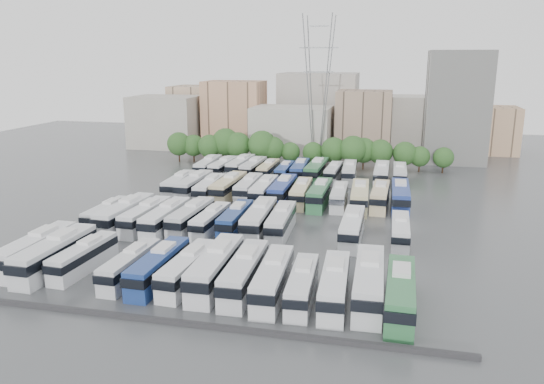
% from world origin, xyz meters
% --- Properties ---
extents(ground, '(220.00, 220.00, 0.00)m').
position_xyz_m(ground, '(0.00, 0.00, 0.00)').
color(ground, '#424447').
rests_on(ground, ground).
extents(parapet, '(56.00, 0.50, 0.50)m').
position_xyz_m(parapet, '(0.00, -33.00, 0.25)').
color(parapet, '#2D2D30').
rests_on(parapet, ground).
extents(tree_line, '(65.71, 8.00, 8.29)m').
position_xyz_m(tree_line, '(-2.77, 42.06, 4.35)').
color(tree_line, black).
rests_on(tree_line, ground).
extents(city_buildings, '(102.00, 35.00, 20.00)m').
position_xyz_m(city_buildings, '(-7.46, 71.86, 7.87)').
color(city_buildings, '#9E998E').
rests_on(city_buildings, ground).
extents(apartment_tower, '(14.00, 14.00, 26.00)m').
position_xyz_m(apartment_tower, '(34.00, 58.00, 13.00)').
color(apartment_tower, silver).
rests_on(apartment_tower, ground).
extents(electricity_pylon, '(9.00, 6.91, 33.83)m').
position_xyz_m(electricity_pylon, '(2.00, 50.00, 18.66)').
color(electricity_pylon, slate).
rests_on(electricity_pylon, ground).
extents(bus_r0_s0, '(2.97, 13.09, 4.10)m').
position_xyz_m(bus_r0_s0, '(-21.35, -22.95, 2.01)').
color(bus_r0_s0, silver).
rests_on(bus_r0_s0, ground).
extents(bus_r0_s1, '(3.13, 13.46, 4.21)m').
position_xyz_m(bus_r0_s1, '(-18.16, -23.83, 2.07)').
color(bus_r0_s1, silver).
rests_on(bus_r0_s1, ground).
extents(bus_r0_s2, '(2.99, 11.32, 3.52)m').
position_xyz_m(bus_r0_s2, '(-14.91, -23.13, 1.73)').
color(bus_r0_s2, silver).
rests_on(bus_r0_s2, ground).
extents(bus_r0_s4, '(2.65, 11.12, 3.47)m').
position_xyz_m(bus_r0_s4, '(-8.35, -24.22, 1.71)').
color(bus_r0_s4, silver).
rests_on(bus_r0_s4, ground).
extents(bus_r0_s5, '(2.78, 12.15, 3.80)m').
position_xyz_m(bus_r0_s5, '(-4.89, -24.21, 1.87)').
color(bus_r0_s5, navy).
rests_on(bus_r0_s5, ground).
extents(bus_r0_s6, '(3.10, 11.93, 3.71)m').
position_xyz_m(bus_r0_s6, '(-1.51, -23.96, 1.82)').
color(bus_r0_s6, silver).
rests_on(bus_r0_s6, ground).
extents(bus_r0_s7, '(3.25, 13.53, 4.23)m').
position_xyz_m(bus_r0_s7, '(1.58, -23.52, 2.07)').
color(bus_r0_s7, silver).
rests_on(bus_r0_s7, ground).
extents(bus_r0_s8, '(3.17, 12.90, 4.02)m').
position_xyz_m(bus_r0_s8, '(4.99, -24.02, 1.97)').
color(bus_r0_s8, silver).
rests_on(bus_r0_s8, ground).
extents(bus_r0_s9, '(3.28, 12.62, 3.92)m').
position_xyz_m(bus_r0_s9, '(8.32, -24.75, 1.93)').
color(bus_r0_s9, silver).
rests_on(bus_r0_s9, ground).
extents(bus_r0_s10, '(2.99, 11.31, 3.52)m').
position_xyz_m(bus_r0_s10, '(11.52, -25.18, 1.73)').
color(bus_r0_s10, silver).
rests_on(bus_r0_s10, ground).
extents(bus_r0_s11, '(3.22, 12.33, 3.83)m').
position_xyz_m(bus_r0_s11, '(14.81, -24.84, 1.88)').
color(bus_r0_s11, silver).
rests_on(bus_r0_s11, ground).
extents(bus_r0_s12, '(3.25, 13.64, 4.26)m').
position_xyz_m(bus_r0_s12, '(18.22, -23.75, 2.09)').
color(bus_r0_s12, silver).
rests_on(bus_r0_s12, ground).
extents(bus_r0_s13, '(3.01, 12.90, 4.03)m').
position_xyz_m(bus_r0_s13, '(21.37, -25.43, 1.98)').
color(bus_r0_s13, '#317342').
rests_on(bus_r0_s13, ground).
extents(bus_r1_s0, '(2.59, 11.05, 3.45)m').
position_xyz_m(bus_r1_s0, '(-21.43, -6.35, 1.70)').
color(bus_r1_s0, silver).
rests_on(bus_r1_s0, ground).
extents(bus_r1_s1, '(3.42, 13.39, 4.17)m').
position_xyz_m(bus_r1_s1, '(-18.06, -7.14, 2.05)').
color(bus_r1_s1, silver).
rests_on(bus_r1_s1, ground).
extents(bus_r1_s2, '(3.08, 12.30, 3.83)m').
position_xyz_m(bus_r1_s2, '(-14.99, -6.81, 1.88)').
color(bus_r1_s2, silver).
rests_on(bus_r1_s2, ground).
extents(bus_r1_s3, '(2.88, 12.67, 3.97)m').
position_xyz_m(bus_r1_s3, '(-11.54, -7.29, 1.95)').
color(bus_r1_s3, silver).
rests_on(bus_r1_s3, ground).
extents(bus_r1_s4, '(3.20, 12.44, 3.87)m').
position_xyz_m(bus_r1_s4, '(-8.25, -5.91, 1.90)').
color(bus_r1_s4, silver).
rests_on(bus_r1_s4, ground).
extents(bus_r1_s5, '(2.80, 11.08, 3.45)m').
position_xyz_m(bus_r1_s5, '(-5.12, -6.20, 1.69)').
color(bus_r1_s5, white).
rests_on(bus_r1_s5, ground).
extents(bus_r1_s6, '(2.71, 11.72, 3.67)m').
position_xyz_m(bus_r1_s6, '(-1.75, -5.04, 1.80)').
color(bus_r1_s6, navy).
rests_on(bus_r1_s6, ground).
extents(bus_r1_s7, '(3.36, 13.30, 4.14)m').
position_xyz_m(bus_r1_s7, '(1.76, -4.93, 2.03)').
color(bus_r1_s7, silver).
rests_on(bus_r1_s7, ground).
extents(bus_r1_s8, '(3.12, 12.28, 3.82)m').
position_xyz_m(bus_r1_s8, '(5.00, -5.13, 1.88)').
color(bus_r1_s8, silver).
rests_on(bus_r1_s8, ground).
extents(bus_r1_s11, '(2.76, 12.36, 3.87)m').
position_xyz_m(bus_r1_s11, '(15.04, -5.50, 1.90)').
color(bus_r1_s11, white).
rests_on(bus_r1_s11, ground).
extents(bus_r1_s13, '(2.45, 11.01, 3.45)m').
position_xyz_m(bus_r1_s13, '(21.46, -4.94, 1.69)').
color(bus_r1_s13, silver).
rests_on(bus_r1_s13, ground).
extents(bus_r2_s1, '(3.07, 12.12, 3.77)m').
position_xyz_m(bus_r2_s1, '(-18.03, 13.08, 1.85)').
color(bus_r2_s1, silver).
rests_on(bus_r2_s1, ground).
extents(bus_r2_s2, '(3.02, 12.74, 3.98)m').
position_xyz_m(bus_r2_s2, '(-14.88, 12.68, 1.95)').
color(bus_r2_s2, silver).
rests_on(bus_r2_s2, ground).
extents(bus_r2_s3, '(3.04, 12.16, 3.79)m').
position_xyz_m(bus_r2_s3, '(-11.52, 11.41, 1.86)').
color(bus_r2_s3, silver).
rests_on(bus_r2_s3, ground).
extents(bus_r2_s4, '(3.27, 13.11, 4.09)m').
position_xyz_m(bus_r2_s4, '(-8.27, 12.46, 2.01)').
color(bus_r2_s4, beige).
rests_on(bus_r2_s4, ground).
extents(bus_r2_s5, '(2.94, 12.20, 3.81)m').
position_xyz_m(bus_r2_s5, '(-4.83, 13.15, 1.87)').
color(bus_r2_s5, silver).
rests_on(bus_r2_s5, ground).
extents(bus_r2_s6, '(2.92, 12.54, 3.92)m').
position_xyz_m(bus_r2_s6, '(-1.62, 11.69, 1.93)').
color(bus_r2_s6, silver).
rests_on(bus_r2_s6, ground).
extents(bus_r2_s7, '(2.93, 13.10, 4.10)m').
position_xyz_m(bus_r2_s7, '(1.61, 12.15, 2.01)').
color(bus_r2_s7, navy).
rests_on(bus_r2_s7, ground).
extents(bus_r2_s8, '(3.08, 12.12, 3.77)m').
position_xyz_m(bus_r2_s8, '(4.91, 11.87, 1.85)').
color(bus_r2_s8, beige).
rests_on(bus_r2_s8, ground).
extents(bus_r2_s9, '(2.94, 12.68, 3.97)m').
position_xyz_m(bus_r2_s9, '(8.22, 11.34, 1.95)').
color(bus_r2_s9, '#2F6E42').
rests_on(bus_r2_s9, ground).
extents(bus_r2_s10, '(2.80, 11.33, 3.53)m').
position_xyz_m(bus_r2_s10, '(11.48, 11.45, 1.73)').
color(bus_r2_s10, silver).
rests_on(bus_r2_s10, ground).
extents(bus_r2_s11, '(3.37, 13.09, 4.08)m').
position_xyz_m(bus_r2_s11, '(14.95, 11.12, 2.00)').
color(bus_r2_s11, beige).
rests_on(bus_r2_s11, ground).
extents(bus_r2_s12, '(3.05, 12.34, 3.85)m').
position_xyz_m(bus_r2_s12, '(18.22, 12.56, 1.89)').
color(bus_r2_s12, beige).
rests_on(bus_r2_s12, ground).
extents(bus_r2_s13, '(3.12, 13.39, 4.19)m').
position_xyz_m(bus_r2_s13, '(21.50, 12.68, 2.06)').
color(bus_r2_s13, navy).
rests_on(bus_r2_s13, ground).
extents(bus_r3_s1, '(3.10, 12.45, 3.88)m').
position_xyz_m(bus_r3_s1, '(-18.17, 29.27, 1.90)').
color(bus_r3_s1, silver).
rests_on(bus_r3_s1, ground).
extents(bus_r3_s2, '(3.18, 12.09, 3.76)m').
position_xyz_m(bus_r3_s2, '(-14.83, 29.46, 1.84)').
color(bus_r3_s2, white).
rests_on(bus_r3_s2, ground).
extents(bus_r3_s3, '(3.25, 12.76, 3.97)m').
position_xyz_m(bus_r3_s3, '(-11.49, 31.10, 1.95)').
color(bus_r3_s3, silver).
rests_on(bus_r3_s3, ground).
extents(bus_r3_s4, '(3.11, 12.35, 3.85)m').
position_xyz_m(bus_r3_s4, '(-8.38, 29.79, 1.89)').
color(bus_r3_s4, silver).
rests_on(bus_r3_s4, ground).
extents(bus_r3_s5, '(2.59, 11.29, 3.53)m').
position_xyz_m(bus_r3_s5, '(-5.15, 29.75, 1.73)').
color(bus_r3_s5, beige).
rests_on(bus_r3_s5, ground).
extents(bus_r3_s6, '(2.50, 10.87, 3.40)m').
position_xyz_m(bus_r3_s6, '(-1.55, 29.11, 1.67)').
color(bus_r3_s6, navy).
rests_on(bus_r3_s6, ground).
extents(bus_r3_s7, '(3.18, 12.35, 3.84)m').
position_xyz_m(bus_r3_s7, '(1.47, 29.96, 1.89)').
color(bus_r3_s7, navy).
rests_on(bus_r3_s7, ground).
extents(bus_r3_s8, '(3.39, 13.46, 4.19)m').
position_xyz_m(bus_r3_s8, '(4.94, 29.68, 2.06)').
color(bus_r3_s8, '#2D6A3D').
rests_on(bus_r3_s8, ground).
extents(bus_r3_s9, '(2.85, 11.20, 3.49)m').
position_xyz_m(bus_r3_s9, '(8.35, 30.21, 1.71)').
color(bus_r3_s9, silver).
rests_on(bus_r3_s9, ground).
extents(bus_r3_s10, '(3.19, 12.26, 3.81)m').
position_xyz_m(bus_r3_s10, '(11.54, 30.65, 1.87)').
color(bus_r3_s10, silver).
rests_on(bus_r3_s10, ground).
extents(bus_r3_s12, '(2.88, 12.82, 4.02)m').
position_xyz_m(bus_r3_s12, '(17.93, 30.00, 1.97)').
color(bus_r3_s12, silver).
rests_on(bus_r3_s12, ground).
extents(bus_r3_s13, '(2.67, 11.99, 3.76)m').
position_xyz_m(bus_r3_s13, '(21.46, 30.71, 1.85)').
color(bus_r3_s13, silver).
rests_on(bus_r3_s13, ground).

